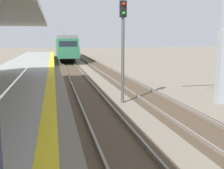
# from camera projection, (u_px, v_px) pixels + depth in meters

# --- Properties ---
(station_platform) EXTENTS (5.00, 80.00, 0.91)m
(station_platform) POSITION_uv_depth(u_px,v_px,m) (4.00, 99.00, 12.98)
(station_platform) COLOR #999993
(station_platform) RESTS_ON ground
(track_pair_nearest_platform) EXTENTS (2.34, 120.00, 0.16)m
(track_pair_nearest_platform) POSITION_uv_depth(u_px,v_px,m) (84.00, 89.00, 17.83)
(track_pair_nearest_platform) COLOR #4C3D2D
(track_pair_nearest_platform) RESTS_ON ground
(track_pair_middle) EXTENTS (2.34, 120.00, 0.16)m
(track_pair_middle) POSITION_uv_depth(u_px,v_px,m) (133.00, 87.00, 18.54)
(track_pair_middle) COLOR #4C3D2D
(track_pair_middle) RESTS_ON ground
(approaching_train) EXTENTS (2.93, 19.60, 4.76)m
(approaching_train) POSITION_uv_depth(u_px,v_px,m) (65.00, 46.00, 43.69)
(approaching_train) COLOR #286647
(approaching_train) RESTS_ON ground
(rail_signal_post) EXTENTS (0.32, 0.34, 5.20)m
(rail_signal_post) POSITION_uv_depth(u_px,v_px,m) (123.00, 42.00, 13.53)
(rail_signal_post) COLOR #4C4C4C
(rail_signal_post) RESTS_ON ground
(catenary_pylon_far_side) EXTENTS (5.00, 0.40, 7.50)m
(catenary_pylon_far_side) POSITION_uv_depth(u_px,v_px,m) (219.00, 33.00, 13.32)
(catenary_pylon_far_side) COLOR #9EA3A8
(catenary_pylon_far_side) RESTS_ON ground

